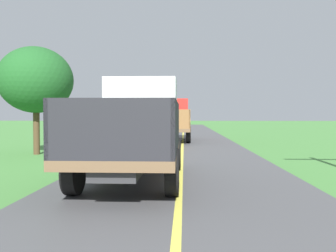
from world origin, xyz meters
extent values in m
cube|color=#2D2D30|center=(-1.20, 10.05, 0.68)|extent=(0.90, 5.51, 0.24)
cube|color=brown|center=(-1.20, 10.05, 0.88)|extent=(2.30, 5.80, 0.20)
cube|color=silver|center=(-1.20, 12.00, 1.93)|extent=(2.10, 1.90, 1.90)
cube|color=black|center=(-1.20, 12.96, 2.26)|extent=(1.78, 0.02, 0.76)
cube|color=#232328|center=(-2.31, 9.08, 1.53)|extent=(0.08, 3.85, 1.10)
cube|color=#232328|center=(-0.09, 9.08, 1.53)|extent=(0.08, 3.85, 1.10)
cube|color=#232328|center=(-1.20, 7.19, 1.53)|extent=(2.30, 0.08, 1.10)
cube|color=#232328|center=(-1.20, 10.96, 1.53)|extent=(2.30, 0.08, 1.10)
cylinder|color=black|center=(-2.25, 11.85, 0.58)|extent=(0.28, 1.00, 1.00)
cylinder|color=black|center=(-0.15, 11.85, 0.58)|extent=(0.28, 1.00, 1.00)
cylinder|color=black|center=(-2.25, 8.46, 0.58)|extent=(0.28, 1.00, 1.00)
cylinder|color=black|center=(-0.15, 8.46, 0.58)|extent=(0.28, 1.00, 1.00)
ellipsoid|color=#83B227|center=(-1.74, 9.34, 1.20)|extent=(0.58, 0.67, 0.47)
ellipsoid|color=#71B529|center=(-0.83, 10.30, 1.76)|extent=(0.55, 0.57, 0.46)
ellipsoid|color=#80C028|center=(-0.44, 9.69, 1.15)|extent=(0.47, 0.47, 0.42)
ellipsoid|color=#7FBA2D|center=(-1.07, 8.15, 1.46)|extent=(0.45, 0.40, 0.43)
ellipsoid|color=#81B924|center=(-0.85, 7.88, 1.50)|extent=(0.40, 0.46, 0.45)
ellipsoid|color=#87BB37|center=(-1.32, 7.84, 1.82)|extent=(0.50, 0.57, 0.49)
ellipsoid|color=#89C029|center=(-1.58, 7.61, 1.13)|extent=(0.40, 0.40, 0.42)
ellipsoid|color=#8AA938|center=(-2.05, 8.84, 1.77)|extent=(0.48, 0.57, 0.44)
ellipsoid|color=#7AB138|center=(-1.01, 10.27, 1.51)|extent=(0.50, 0.59, 0.39)
ellipsoid|color=#7AB437|center=(-1.42, 8.76, 1.16)|extent=(0.52, 0.54, 0.37)
ellipsoid|color=#78AD2E|center=(-1.52, 9.28, 1.15)|extent=(0.58, 0.64, 0.52)
ellipsoid|color=#84B324|center=(-1.66, 9.15, 1.78)|extent=(0.43, 0.45, 0.50)
ellipsoid|color=#85B230|center=(-0.83, 9.07, 1.16)|extent=(0.56, 0.51, 0.44)
ellipsoid|color=#84BF21|center=(-1.48, 8.17, 1.47)|extent=(0.54, 0.66, 0.49)
cube|color=#2D2D30|center=(-0.70, 23.61, 0.68)|extent=(0.90, 5.51, 0.24)
cube|color=brown|center=(-0.70, 23.61, 0.88)|extent=(2.30, 5.80, 0.20)
cube|color=red|center=(-0.70, 25.56, 1.93)|extent=(2.10, 1.90, 1.90)
cube|color=black|center=(-0.70, 26.51, 2.26)|extent=(1.78, 0.02, 0.76)
cube|color=brown|center=(-1.81, 22.63, 1.53)|extent=(0.08, 3.85, 1.10)
cube|color=brown|center=(0.41, 22.63, 1.53)|extent=(0.08, 3.85, 1.10)
cube|color=brown|center=(-0.70, 20.75, 1.53)|extent=(2.30, 0.08, 1.10)
cube|color=brown|center=(-0.70, 24.52, 1.53)|extent=(2.30, 0.08, 1.10)
cylinder|color=black|center=(-1.75, 25.41, 0.58)|extent=(0.28, 1.00, 1.00)
cylinder|color=black|center=(0.35, 25.41, 0.58)|extent=(0.28, 1.00, 1.00)
cylinder|color=black|center=(-1.75, 22.01, 0.58)|extent=(0.28, 1.00, 1.00)
cylinder|color=black|center=(0.35, 22.01, 0.58)|extent=(0.28, 1.00, 1.00)
ellipsoid|color=#83AF2C|center=(-0.57, 22.12, 1.16)|extent=(0.47, 0.45, 0.47)
ellipsoid|color=#87A938|center=(-0.97, 23.75, 1.15)|extent=(0.40, 0.45, 0.43)
ellipsoid|color=#82C020|center=(-1.13, 21.64, 1.19)|extent=(0.53, 0.61, 0.46)
ellipsoid|color=#7BBF2B|center=(-1.08, 22.69, 1.83)|extent=(0.56, 0.51, 0.45)
ellipsoid|color=#72BB21|center=(-1.20, 22.00, 1.16)|extent=(0.40, 0.40, 0.45)
ellipsoid|color=#73B037|center=(-0.54, 22.78, 1.49)|extent=(0.41, 0.47, 0.50)
ellipsoid|color=#76B935|center=(-0.68, 21.30, 1.18)|extent=(0.57, 0.53, 0.43)
ellipsoid|color=#76B727|center=(-0.87, 22.21, 1.80)|extent=(0.41, 0.44, 0.47)
ellipsoid|color=#84C227|center=(-0.73, 21.08, 1.45)|extent=(0.46, 0.57, 0.51)
ellipsoid|color=#77BD2F|center=(-0.51, 22.57, 1.51)|extent=(0.47, 0.61, 0.43)
ellipsoid|color=#73BB2D|center=(-1.45, 24.01, 1.14)|extent=(0.55, 0.53, 0.49)
ellipsoid|color=#80B924|center=(-1.51, 22.42, 1.18)|extent=(0.42, 0.45, 0.42)
cylinder|color=#4C3823|center=(-6.52, 16.39, 1.01)|extent=(0.28, 0.28, 2.02)
ellipsoid|color=#1E5623|center=(-6.52, 16.39, 3.33)|extent=(3.27, 3.27, 2.94)
camera|label=1|loc=(0.11, 1.27, 1.79)|focal=36.87mm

